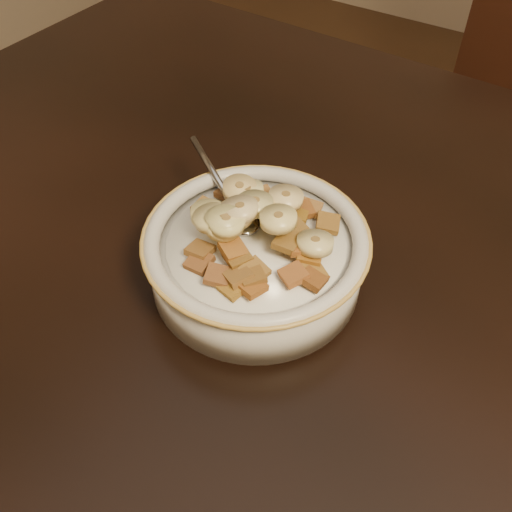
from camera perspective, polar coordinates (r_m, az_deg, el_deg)
The scene contains 47 objects.
table at distance 0.52m, azimuth 14.04°, elevation -8.73°, with size 1.40×0.90×0.04m, color black.
cereal_bowl at distance 0.51m, azimuth 0.00°, elevation -0.54°, with size 0.19×0.19×0.05m, color silver.
milk at distance 0.50m, azimuth 0.00°, elevation 1.24°, with size 0.16×0.16×0.00m, color white.
spoon at distance 0.51m, azimuth -1.54°, elevation 3.75°, with size 0.03×0.05×0.01m, color gray.
cereal_square_0 at distance 0.48m, azimuth 3.07°, elevation 1.32°, with size 0.02×0.02×0.01m, color brown.
cereal_square_1 at distance 0.47m, azimuth -2.28°, elevation 0.64°, with size 0.02×0.02×0.01m, color #9D5C1A.
cereal_square_2 at distance 0.48m, azimuth -5.62°, elevation 0.60°, with size 0.02×0.02×0.01m, color brown.
cereal_square_3 at distance 0.51m, azimuth 4.06°, elevation 4.07°, with size 0.02×0.02×0.01m, color #885A16.
cereal_square_4 at distance 0.52m, azimuth 2.96°, elevation 5.57°, with size 0.02×0.02×0.01m, color brown.
cereal_square_5 at distance 0.46m, azimuth 5.75°, elevation -2.27°, with size 0.02×0.02×0.01m, color brown.
cereal_square_6 at distance 0.51m, azimuth 1.68°, elevation 4.96°, with size 0.02×0.02×0.01m, color olive.
cereal_square_7 at distance 0.46m, azimuth -3.85°, elevation -1.96°, with size 0.02×0.02×0.01m, color brown.
cereal_square_8 at distance 0.50m, azimuth 2.60°, elevation 3.42°, with size 0.02×0.02×0.01m, color brown.
cereal_square_9 at distance 0.48m, azimuth 4.45°, elevation 0.86°, with size 0.02×0.02×0.01m, color #9A5A21.
cereal_square_10 at distance 0.46m, azimuth -0.43°, elevation -2.02°, with size 0.02×0.02×0.01m, color brown.
cereal_square_11 at distance 0.49m, azimuth 5.60°, elevation 1.45°, with size 0.02×0.02×0.01m, color brown.
cereal_square_12 at distance 0.54m, azimuth -2.78°, elevation 6.28°, with size 0.02×0.02×0.01m, color brown.
cereal_square_13 at distance 0.46m, azimuth -2.29°, elevation -3.07°, with size 0.02×0.02×0.01m, color olive.
cereal_square_14 at distance 0.52m, azimuth 4.63°, elevation 4.63°, with size 0.02×0.02×0.01m, color #613510.
cereal_square_15 at distance 0.46m, azimuth -0.17°, elevation -1.53°, with size 0.02×0.02×0.01m, color brown.
cereal_square_16 at distance 0.46m, azimuth -1.77°, elevation -2.01°, with size 0.02×0.02×0.01m, color brown.
cereal_square_17 at distance 0.47m, azimuth -1.85°, elevation -0.10°, with size 0.02×0.02×0.01m, color brown.
cereal_square_18 at distance 0.48m, azimuth -5.70°, elevation -0.60°, with size 0.02×0.02×0.01m, color brown.
cereal_square_19 at distance 0.53m, azimuth 5.44°, elevation 4.83°, with size 0.02×0.02×0.01m, color brown.
cereal_square_20 at distance 0.47m, azimuth 5.62°, elevation -1.63°, with size 0.02×0.02×0.01m, color brown.
cereal_square_21 at distance 0.50m, azimuth -4.57°, elevation 3.78°, with size 0.02×0.02×0.01m, color brown.
cereal_square_22 at distance 0.46m, azimuth 3.79°, elevation -1.87°, with size 0.02×0.02×0.01m, color #9D5420.
cereal_square_23 at distance 0.51m, azimuth 7.21°, elevation 3.30°, with size 0.02×0.02×0.01m, color olive.
cereal_square_24 at distance 0.45m, azimuth -0.45°, elevation -3.04°, with size 0.02×0.02×0.01m, color brown.
cereal_square_25 at distance 0.53m, azimuth 0.57°, elevation 6.11°, with size 0.02×0.02×0.01m, color olive.
cereal_square_26 at distance 0.47m, azimuth 5.41°, elevation 0.07°, with size 0.02×0.02×0.01m, color #8D5B17.
cereal_square_27 at distance 0.52m, azimuth -5.07°, elevation 4.85°, with size 0.02×0.02×0.01m, color olive.
cereal_square_28 at distance 0.51m, azimuth 1.90°, elevation 4.75°, with size 0.02×0.02×0.01m, color #986435.
cereal_square_29 at distance 0.49m, azimuth 3.90°, elevation 2.70°, with size 0.02×0.02×0.01m, color brown.
banana_slice_0 at distance 0.48m, azimuth -2.09°, elevation 4.23°, with size 0.03×0.03×0.01m, color #EFCE84.
banana_slice_1 at distance 0.48m, azimuth -1.61°, elevation 4.69°, with size 0.03×0.03×0.01m, color #CDB987.
banana_slice_2 at distance 0.48m, azimuth -4.44°, elevation 3.83°, with size 0.03×0.03×0.01m, color tan.
banana_slice_3 at distance 0.49m, azimuth -0.07°, elevation 5.24°, with size 0.03×0.03×0.01m, color #C6B97B.
banana_slice_4 at distance 0.49m, azimuth -4.77°, elevation 4.18°, with size 0.03×0.03×0.01m, color #DAC96D.
banana_slice_5 at distance 0.47m, azimuth -3.19°, elevation 3.68°, with size 0.03×0.03×0.01m, color #C9BA7B.
banana_slice_6 at distance 0.48m, azimuth -3.31°, elevation 3.08°, with size 0.03×0.03×0.01m, color #F2E791.
banana_slice_7 at distance 0.52m, azimuth -1.64°, elevation 6.71°, with size 0.03×0.03×0.01m, color #E7C882.
banana_slice_8 at distance 0.47m, azimuth -2.98°, elevation 3.46°, with size 0.03×0.03×0.01m, color #D9CB78.
banana_slice_9 at distance 0.48m, azimuth 5.92°, elevation 1.28°, with size 0.03×0.03×0.01m, color beige.
banana_slice_10 at distance 0.51m, azimuth 3.00°, elevation 5.82°, with size 0.03×0.03×0.01m, color beige.
banana_slice_11 at distance 0.47m, azimuth 2.25°, elevation 3.71°, with size 0.03×0.03×0.01m, color #EBD382.
banana_slice_12 at distance 0.52m, azimuth -0.91°, elevation 6.41°, with size 0.03×0.03×0.01m, color beige.
Camera 1 is at (0.05, -0.31, 1.15)m, focal length 40.00 mm.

